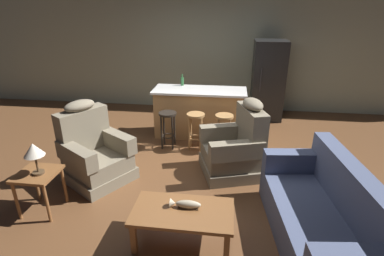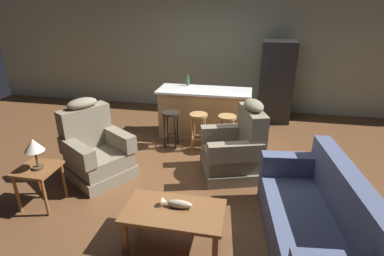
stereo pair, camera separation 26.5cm
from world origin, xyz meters
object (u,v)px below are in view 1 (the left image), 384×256
at_px(recliner_near_lamp, 94,153).
at_px(end_table, 38,179).
at_px(kitchen_island, 199,113).
at_px(bar_stool_middle, 196,125).
at_px(table_lamp, 34,151).
at_px(bar_stool_right, 224,126).
at_px(recliner_near_island, 236,148).
at_px(couch, 323,217).
at_px(bottle_tall_green, 182,81).
at_px(coffee_table, 183,215).
at_px(bar_stool_left, 168,123).
at_px(fish_figurine, 185,204).
at_px(refrigerator, 268,81).

bearing_deg(recliner_near_lamp, end_table, -79.58).
relative_size(kitchen_island, bar_stool_middle, 2.65).
height_order(table_lamp, bar_stool_right, table_lamp).
distance_m(end_table, bar_stool_middle, 2.67).
xyz_separation_m(recliner_near_island, table_lamp, (-2.41, -1.31, 0.45)).
bearing_deg(couch, recliner_near_island, -62.83).
xyz_separation_m(couch, bottle_tall_green, (-2.04, 3.05, 0.70)).
height_order(coffee_table, end_table, end_table).
height_order(bar_stool_left, bar_stool_right, same).
bearing_deg(recliner_near_island, bottle_tall_green, -73.76).
relative_size(recliner_near_island, bar_stool_right, 1.76).
distance_m(fish_figurine, bar_stool_middle, 2.30).
xyz_separation_m(couch, recliner_near_island, (-0.94, 1.41, 0.08)).
bearing_deg(kitchen_island, coffee_table, -87.24).
distance_m(couch, table_lamp, 3.39).
distance_m(recliner_near_island, table_lamp, 2.78).
relative_size(bar_stool_left, bottle_tall_green, 2.95).
relative_size(end_table, table_lamp, 1.37).
relative_size(end_table, refrigerator, 0.32).
relative_size(coffee_table, recliner_near_island, 0.92).
height_order(refrigerator, bottle_tall_green, refrigerator).
height_order(coffee_table, couch, couch).
height_order(fish_figurine, end_table, end_table).
relative_size(bar_stool_left, bar_stool_middle, 1.00).
bearing_deg(bar_stool_right, bar_stool_left, 180.00).
distance_m(end_table, bar_stool_left, 2.38).
relative_size(couch, end_table, 3.54).
distance_m(bar_stool_left, bar_stool_middle, 0.51).
bearing_deg(kitchen_island, bar_stool_right, -51.09).
xyz_separation_m(coffee_table, bottle_tall_green, (-0.53, 3.24, 0.67)).
xyz_separation_m(coffee_table, recliner_near_lamp, (-1.53, 1.15, 0.06)).
bearing_deg(bar_stool_middle, recliner_near_lamp, -139.10).
bearing_deg(bar_stool_right, kitchen_island, 128.91).
relative_size(couch, table_lamp, 4.84).
height_order(bar_stool_right, bottle_tall_green, bottle_tall_green).
bearing_deg(recliner_near_lamp, recliner_near_island, 45.00).
relative_size(coffee_table, refrigerator, 0.62).
distance_m(coffee_table, end_table, 1.90).
height_order(couch, bar_stool_left, couch).
bearing_deg(bar_stool_left, recliner_near_island, -31.26).
bearing_deg(coffee_table, recliner_near_lamp, 143.12).
xyz_separation_m(fish_figurine, recliner_near_lamp, (-1.55, 1.09, -0.04)).
xyz_separation_m(recliner_near_island, end_table, (-2.45, -1.29, 0.04)).
bearing_deg(fish_figurine, bar_stool_middle, 94.08).
relative_size(couch, bottle_tall_green, 8.62).
height_order(couch, bar_stool_right, couch).
bearing_deg(end_table, fish_figurine, -7.59).
bearing_deg(end_table, coffee_table, -9.29).
bearing_deg(recliner_near_lamp, table_lamp, -76.92).
relative_size(couch, bar_stool_right, 2.92).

